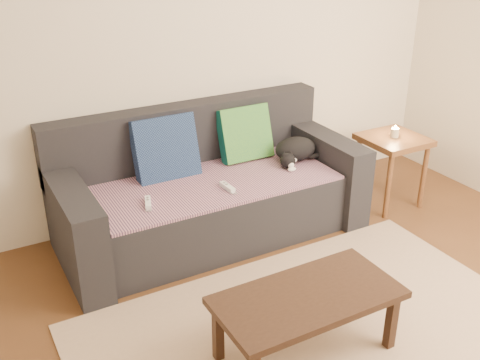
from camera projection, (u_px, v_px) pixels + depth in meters
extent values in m
cube|color=beige|center=(178.00, 40.00, 3.87)|extent=(4.50, 0.04, 2.60)
cube|color=#232328|center=(213.00, 209.00, 3.93)|extent=(1.70, 0.78, 0.42)
cube|color=#232328|center=(187.00, 134.00, 4.07)|extent=(2.10, 0.18, 0.45)
cube|color=#232328|center=(76.00, 232.00, 3.48)|extent=(0.20, 0.90, 0.60)
cube|color=#232328|center=(323.00, 171.00, 4.31)|extent=(0.20, 0.90, 0.60)
cube|color=#372444|center=(214.00, 182.00, 3.83)|extent=(1.66, 0.74, 0.02)
cube|color=#0F1D41|center=(165.00, 149.00, 3.84)|extent=(0.44, 0.23, 0.46)
cube|color=#0C4D43|center=(245.00, 133.00, 4.12)|extent=(0.39, 0.21, 0.40)
ellipsoid|color=black|center=(296.00, 149.00, 4.13)|extent=(0.33, 0.26, 0.17)
sphere|color=black|center=(288.00, 161.00, 3.99)|extent=(0.12, 0.12, 0.11)
sphere|color=white|center=(291.00, 165.00, 3.96)|extent=(0.05, 0.05, 0.05)
ellipsoid|color=black|center=(315.00, 156.00, 4.15)|extent=(0.13, 0.05, 0.04)
cube|color=white|center=(148.00, 203.00, 3.50)|extent=(0.08, 0.15, 0.03)
cube|color=white|center=(227.00, 187.00, 3.70)|extent=(0.05, 0.15, 0.03)
cube|color=brown|center=(394.00, 140.00, 4.26)|extent=(0.45, 0.45, 0.04)
cylinder|color=brown|center=(388.00, 187.00, 4.16)|extent=(0.04, 0.04, 0.51)
cylinder|color=brown|center=(423.00, 177.00, 4.32)|extent=(0.04, 0.04, 0.51)
cylinder|color=brown|center=(357.00, 170.00, 4.44)|extent=(0.04, 0.04, 0.51)
cylinder|color=brown|center=(391.00, 161.00, 4.60)|extent=(0.04, 0.04, 0.51)
cylinder|color=beige|center=(395.00, 133.00, 4.24)|extent=(0.06, 0.06, 0.07)
sphere|color=#FFBF59|center=(395.00, 127.00, 4.22)|extent=(0.02, 0.02, 0.02)
cube|color=tan|center=(328.00, 349.00, 2.95)|extent=(2.50, 1.80, 0.01)
cube|color=black|center=(308.00, 297.00, 2.78)|extent=(0.94, 0.47, 0.04)
cube|color=black|center=(391.00, 322.00, 2.90)|extent=(0.05, 0.05, 0.34)
cube|color=black|center=(218.00, 333.00, 2.82)|extent=(0.05, 0.05, 0.34)
cube|color=black|center=(348.00, 286.00, 3.18)|extent=(0.05, 0.05, 0.34)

